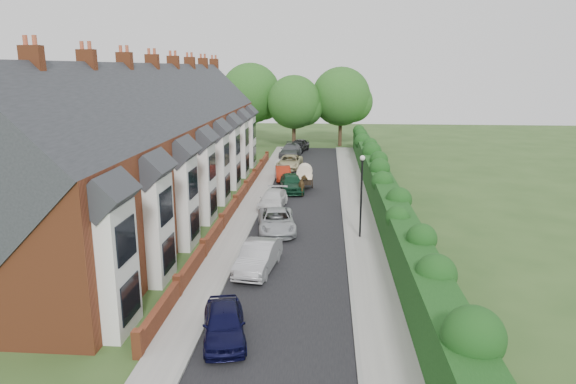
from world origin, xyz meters
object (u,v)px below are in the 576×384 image
object	(u,v)px
horse_cart	(305,175)
car_green	(292,183)
horse	(303,186)
car_silver_a	(258,257)
car_black	(299,145)
car_red	(283,173)
car_silver_b	(276,221)
car_beige	(290,162)
car_grey	(291,151)
lamppost	(362,186)
car_navy	(224,323)
car_white	(273,199)

from	to	relation	value
horse_cart	car_green	bearing A→B (deg)	-140.25
horse	horse_cart	distance (m)	2.04
car_silver_a	car_black	bearing A→B (deg)	97.91
car_red	horse_cart	distance (m)	4.31
car_silver_b	car_beige	xyz separation A→B (m)	(-0.68, 20.87, -0.00)
car_beige	horse_cart	distance (m)	9.39
car_silver_a	car_green	bearing A→B (deg)	96.16
car_black	car_silver_b	bearing A→B (deg)	-76.44
car_beige	car_grey	world-z (taller)	car_grey
car_silver_b	car_beige	bearing A→B (deg)	83.57
lamppost	car_green	xyz separation A→B (m)	(-5.02, 11.82, -2.53)
car_navy	car_grey	size ratio (longest dim) A/B	0.76
car_silver_b	car_green	bearing A→B (deg)	80.62
lamppost	car_green	bearing A→B (deg)	113.00
car_white	car_red	world-z (taller)	car_white
car_silver_a	car_green	world-z (taller)	car_green
car_green	car_grey	xyz separation A→B (m)	(-1.31, 17.18, -0.02)
car_navy	car_black	size ratio (longest dim) A/B	0.88
car_silver_a	car_white	world-z (taller)	car_silver_a
car_silver_a	car_silver_b	xyz separation A→B (m)	(0.29, 6.53, -0.05)
car_beige	car_green	bearing A→B (deg)	-81.01
car_silver_b	car_white	xyz separation A→B (m)	(-0.82, 5.60, -0.05)
car_grey	car_silver_a	bearing A→B (deg)	-82.79
car_navy	horse_cart	bearing A→B (deg)	73.20
car_silver_b	car_white	distance (m)	5.66
car_beige	horse	xyz separation A→B (m)	(1.93, -11.15, 0.09)
car_silver_a	car_white	xyz separation A→B (m)	(-0.53, 12.13, -0.09)
car_red	car_white	bearing A→B (deg)	-97.49
car_beige	car_black	distance (m)	11.13
car_navy	lamppost	bearing A→B (deg)	52.22
car_green	car_red	xyz separation A→B (m)	(-1.11, 4.55, -0.14)
car_grey	car_silver_b	bearing A→B (deg)	-81.88
horse_cart	car_silver_a	bearing A→B (deg)	-94.86
lamppost	car_navy	world-z (taller)	lamppost
horse_cart	car_black	bearing A→B (deg)	94.55
lamppost	horse	distance (m)	11.70
car_navy	car_black	bearing A→B (deg)	77.22
car_silver_a	car_beige	xyz separation A→B (m)	(-0.38, 27.40, -0.05)
horse	car_white	bearing A→B (deg)	55.74
lamppost	car_navy	distance (m)	14.05
car_red	horse_cart	world-z (taller)	horse_cart
car_navy	horse_cart	xyz separation A→B (m)	(1.96, 25.16, 0.59)
car_silver_a	car_silver_b	bearing A→B (deg)	95.25
car_navy	horse	size ratio (longest dim) A/B	2.16
lamppost	car_navy	size ratio (longest dim) A/B	1.30
car_grey	horse	world-z (taller)	horse
car_silver_b	car_red	xyz separation A→B (m)	(-0.91, 15.37, -0.06)
car_silver_b	horse	world-z (taller)	horse
car_green	car_black	distance (m)	21.18
car_black	horse	xyz separation A→B (m)	(1.62, -22.28, 0.01)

